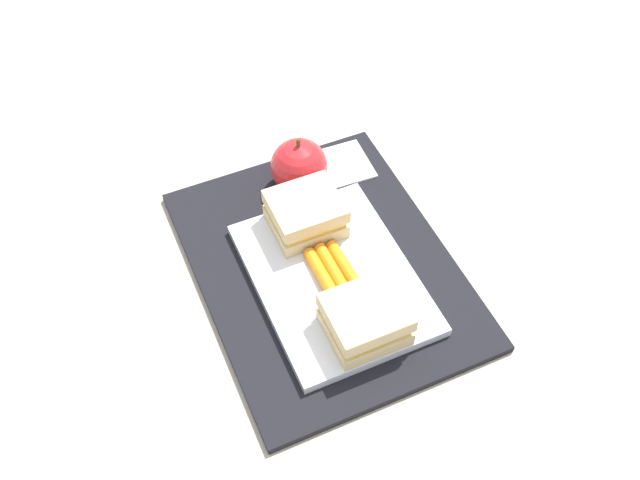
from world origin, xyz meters
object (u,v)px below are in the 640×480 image
object	(u,v)px
food_tray	(334,278)
carrot_sticks_bundle	(334,271)
sandwich_half_right	(306,214)
paper_napkin	(342,165)
apple	(299,167)
sandwich_half_left	(365,319)

from	to	relation	value
food_tray	carrot_sticks_bundle	size ratio (longest dim) A/B	3.00
sandwich_half_right	carrot_sticks_bundle	world-z (taller)	sandwich_half_right
food_tray	paper_napkin	bearing A→B (deg)	-27.98
food_tray	carrot_sticks_bundle	bearing A→B (deg)	-22.30
apple	carrot_sticks_bundle	bearing A→B (deg)	171.76
sandwich_half_left	apple	xyz separation A→B (m)	(0.23, -0.02, 0.00)
carrot_sticks_bundle	apple	bearing A→B (deg)	-8.24
sandwich_half_left	paper_napkin	bearing A→B (deg)	-19.65
food_tray	paper_napkin	size ratio (longest dim) A/B	3.29
sandwich_half_left	paper_napkin	distance (m)	0.25
sandwich_half_left	sandwich_half_right	bearing A→B (deg)	0.00
food_tray	paper_napkin	world-z (taller)	food_tray
sandwich_half_left	sandwich_half_right	size ratio (longest dim) A/B	1.00
sandwich_half_right	paper_napkin	bearing A→B (deg)	-46.03
food_tray	apple	xyz separation A→B (m)	(0.15, -0.02, 0.03)
apple	food_tray	bearing A→B (deg)	171.66
sandwich_half_right	apple	bearing A→B (deg)	-17.04
sandwich_half_left	sandwich_half_right	world-z (taller)	same
sandwich_half_left	carrot_sticks_bundle	world-z (taller)	sandwich_half_left
apple	sandwich_half_right	bearing A→B (deg)	162.96
paper_napkin	food_tray	bearing A→B (deg)	152.02
food_tray	sandwich_half_right	distance (m)	0.08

